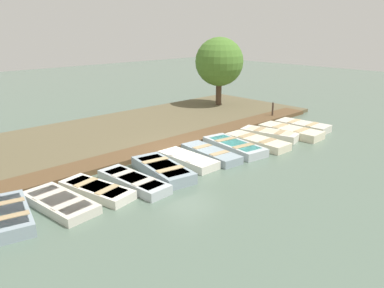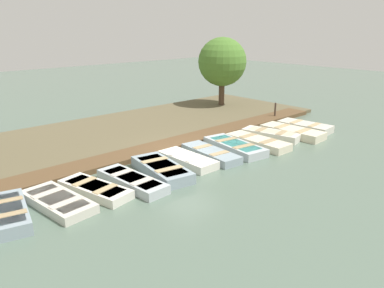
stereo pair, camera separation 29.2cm
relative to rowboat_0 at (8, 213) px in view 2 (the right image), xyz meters
The scene contains 17 objects.
ground_plane 7.98m from the rowboat_0, 95.16° to the left, with size 80.00×80.00×0.00m, color #566B5B.
shore_bank 9.79m from the rowboat_0, 125.75° to the left, with size 8.00×24.00×0.20m.
dock_walkway 8.25m from the rowboat_0, 105.77° to the left, with size 1.37×22.31×0.22m.
rowboat_0 is the anchor object (origin of this frame).
rowboat_1 1.49m from the rowboat_0, 85.27° to the left, with size 2.98×1.54×0.33m.
rowboat_2 2.85m from the rowboat_0, 88.38° to the left, with size 2.98×1.59×0.33m.
rowboat_3 4.19m from the rowboat_0, 84.68° to the left, with size 3.15×1.19×0.37m.
rowboat_4 5.64m from the rowboat_0, 87.31° to the left, with size 3.23×1.70×0.44m.
rowboat_5 7.19m from the rowboat_0, 89.71° to the left, with size 2.78×1.09×0.37m.
rowboat_6 8.49m from the rowboat_0, 89.10° to the left, with size 3.16×1.32×0.37m.
rowboat_7 10.00m from the rowboat_0, 88.80° to the left, with size 3.42×1.70×0.40m.
rowboat_8 11.41m from the rowboat_0, 87.67° to the left, with size 3.29×1.16×0.39m.
rowboat_9 12.89m from the rowboat_0, 89.30° to the left, with size 3.09×1.65×0.41m.
rowboat_10 14.14m from the rowboat_0, 87.49° to the left, with size 3.36×1.36×0.43m.
rowboat_11 15.63m from the rowboat_0, 88.33° to the left, with size 2.96×1.43×0.42m.
mooring_post_far 16.63m from the rowboat_0, 97.59° to the left, with size 0.11×0.11×1.06m.
park_tree_left 18.18m from the rowboat_0, 112.53° to the left, with size 3.33×3.33×4.88m.
Camera 2 is at (11.89, -10.62, 5.59)m, focal length 35.00 mm.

